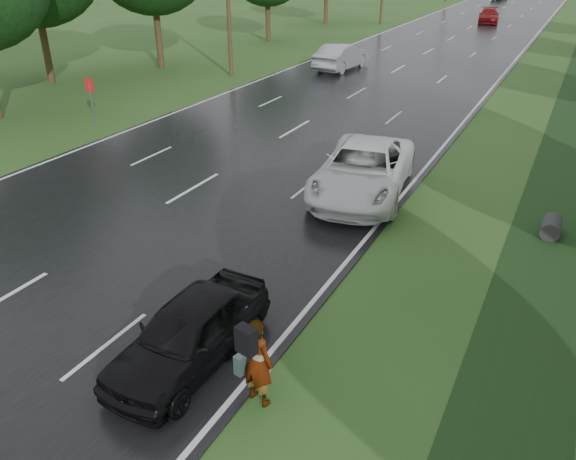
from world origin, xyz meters
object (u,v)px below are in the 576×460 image
Objects in this scene: pedestrian at (256,360)px; white_pickup at (363,170)px; silver_sedan at (342,56)px; road_sign at (90,93)px; dark_sedan at (189,332)px.

pedestrian is 0.30× the size of white_pickup.
pedestrian reaches higher than silver_sedan.
road_sign is 0.55× the size of dark_sedan.
silver_sedan is (5.05, 17.97, -0.74)m from road_sign.
dark_sedan is 0.79× the size of silver_sedan.
pedestrian is 31.68m from silver_sedan.
dark_sedan is (-0.04, -9.82, -0.15)m from white_pickup.
pedestrian is at bearing 113.51° from silver_sedan.
white_pickup is at bearing -68.28° from pedestrian.
pedestrian is (15.67, -11.88, -0.69)m from road_sign.
road_sign is at bearing -25.03° from pedestrian.
pedestrian is at bearing -9.49° from dark_sedan.
dark_sedan is at bearing -99.01° from white_pickup.
dark_sedan is 30.81m from silver_sedan.
road_sign is at bearing 78.22° from silver_sedan.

